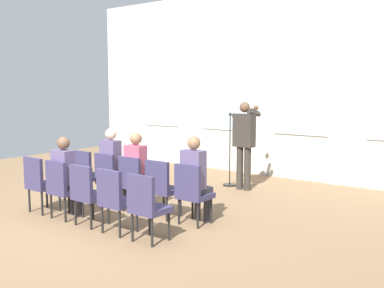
{
  "coord_description": "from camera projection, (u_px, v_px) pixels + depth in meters",
  "views": [
    {
      "loc": [
        5.31,
        -4.09,
        2.07
      ],
      "look_at": [
        0.17,
        2.57,
        1.03
      ],
      "focal_mm": 42.56,
      "sensor_mm": 36.0,
      "label": 1
    }
  ],
  "objects": [
    {
      "name": "chair_r0_c2",
      "position": [
        135.0,
        181.0,
        7.58
      ],
      "size": [
        0.46,
        0.44,
        0.94
      ],
      "color": "black",
      "rests_on": "ground"
    },
    {
      "name": "chair_r1_c2",
      "position": [
        87.0,
        191.0,
        6.8
      ],
      "size": [
        0.46,
        0.44,
        0.94
      ],
      "color": "black",
      "rests_on": "ground"
    },
    {
      "name": "audience_r0_c1",
      "position": [
        113.0,
        163.0,
        7.98
      ],
      "size": [
        0.36,
        0.39,
        1.38
      ],
      "color": "#2D2D33",
      "rests_on": "ground"
    },
    {
      "name": "chair_r0_c1",
      "position": [
        110.0,
        176.0,
        7.95
      ],
      "size": [
        0.46,
        0.44,
        0.94
      ],
      "color": "black",
      "rests_on": "ground"
    },
    {
      "name": "chair_r1_c0",
      "position": [
        40.0,
        181.0,
        7.53
      ],
      "size": [
        0.46,
        0.44,
        0.94
      ],
      "color": "black",
      "rests_on": "ground"
    },
    {
      "name": "mic_stand",
      "position": [
        230.0,
        170.0,
        9.65
      ],
      "size": [
        0.28,
        0.28,
        1.55
      ],
      "color": "black",
      "rests_on": "ground"
    },
    {
      "name": "rear_partition",
      "position": [
        263.0,
        82.0,
        10.68
      ],
      "size": [
        10.48,
        0.14,
        4.41
      ],
      "color": "beige",
      "rests_on": "ground"
    },
    {
      "name": "chair_r0_c0",
      "position": [
        87.0,
        172.0,
        8.32
      ],
      "size": [
        0.46,
        0.44,
        0.94
      ],
      "color": "black",
      "rests_on": "ground"
    },
    {
      "name": "chair_r1_c3",
      "position": [
        115.0,
        197.0,
        6.43
      ],
      "size": [
        0.46,
        0.44,
        0.94
      ],
      "color": "black",
      "rests_on": "ground"
    },
    {
      "name": "audience_r0_c4",
      "position": [
        195.0,
        176.0,
        6.88
      ],
      "size": [
        0.36,
        0.39,
        1.35
      ],
      "color": "#2D2D33",
      "rests_on": "ground"
    },
    {
      "name": "audience_r1_c1",
      "position": [
        66.0,
        173.0,
        7.21
      ],
      "size": [
        0.36,
        0.39,
        1.31
      ],
      "color": "#2D2D33",
      "rests_on": "ground"
    },
    {
      "name": "ground_plane",
      "position": [
        76.0,
        230.0,
        6.69
      ],
      "size": [
        14.23,
        14.23,
        0.0
      ],
      "primitive_type": "plane",
      "color": "#846647"
    },
    {
      "name": "chair_r0_c4",
      "position": [
        192.0,
        191.0,
        6.85
      ],
      "size": [
        0.46,
        0.44,
        0.94
      ],
      "color": "black",
      "rests_on": "ground"
    },
    {
      "name": "audience_r0_c2",
      "position": [
        138.0,
        168.0,
        7.62
      ],
      "size": [
        0.36,
        0.39,
        1.34
      ],
      "color": "#2D2D33",
      "rests_on": "ground"
    },
    {
      "name": "chair_r1_c1",
      "position": [
        62.0,
        186.0,
        7.17
      ],
      "size": [
        0.46,
        0.44,
        0.94
      ],
      "color": "black",
      "rests_on": "ground"
    },
    {
      "name": "speaker",
      "position": [
        244.0,
        139.0,
        9.2
      ],
      "size": [
        0.5,
        0.69,
        1.79
      ],
      "color": "#332D28",
      "rests_on": "ground"
    },
    {
      "name": "chair_r1_c4",
      "position": [
        147.0,
        204.0,
        6.07
      ],
      "size": [
        0.46,
        0.44,
        0.94
      ],
      "color": "black",
      "rests_on": "ground"
    },
    {
      "name": "chair_r0_c3",
      "position": [
        162.0,
        185.0,
        7.21
      ],
      "size": [
        0.46,
        0.44,
        0.94
      ],
      "color": "black",
      "rests_on": "ground"
    }
  ]
}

